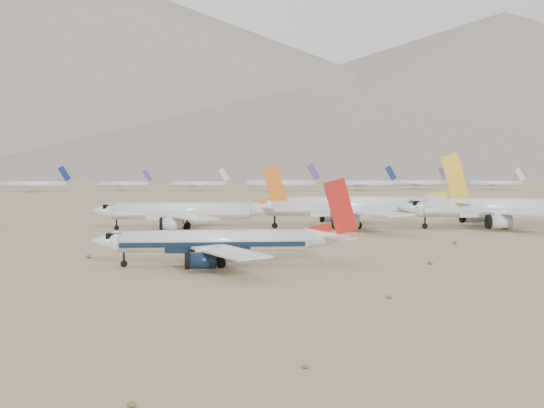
% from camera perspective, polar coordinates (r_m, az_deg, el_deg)
% --- Properties ---
extents(ground, '(7000.00, 7000.00, 0.00)m').
position_cam_1_polar(ground, '(115.53, 0.36, -4.80)').
color(ground, '#937A56').
rests_on(ground, ground).
extents(main_airliner, '(38.73, 37.83, 13.67)m').
position_cam_1_polar(main_airliner, '(117.05, -3.61, -2.85)').
color(main_airliner, silver).
rests_on(main_airliner, ground).
extents(row2_navy_widebody, '(49.47, 48.37, 17.60)m').
position_cam_1_polar(row2_navy_widebody, '(194.22, 16.98, -0.31)').
color(row2_navy_widebody, silver).
rests_on(row2_navy_widebody, ground).
extents(row2_gold_tail, '(52.23, 51.08, 18.60)m').
position_cam_1_polar(row2_gold_tail, '(187.77, 6.47, -0.22)').
color(row2_gold_tail, silver).
rests_on(row2_gold_tail, ground).
extents(row2_orange_tail, '(43.95, 43.00, 15.68)m').
position_cam_1_polar(row2_orange_tail, '(182.47, -6.24, -0.56)').
color(row2_orange_tail, silver).
rests_on(row2_orange_tail, ground).
extents(distant_storage_row, '(456.41, 61.85, 14.06)m').
position_cam_1_polar(distant_storage_row, '(452.32, -8.72, 1.52)').
color(distant_storage_row, silver).
rests_on(distant_storage_row, ground).
extents(mountain_range, '(7354.00, 3024.00, 470.00)m').
position_cam_1_polar(mountain_range, '(1772.46, -2.25, 8.65)').
color(mountain_range, slate).
rests_on(mountain_range, ground).
extents(foothills, '(4637.50, 1395.00, 155.00)m').
position_cam_1_polar(foothills, '(1328.48, 19.07, 5.06)').
color(foothills, slate).
rests_on(foothills, ground).
extents(desert_scrub, '(261.18, 121.67, 0.66)m').
position_cam_1_polar(desert_scrub, '(88.00, 12.85, -7.15)').
color(desert_scrub, brown).
rests_on(desert_scrub, ground).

